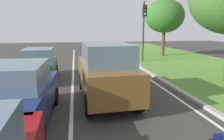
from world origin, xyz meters
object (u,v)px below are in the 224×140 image
object	(u,v)px
car_suv_ahead	(106,71)
traffic_light_near_right	(144,22)
tree_roadside_far	(165,16)
car_sedan_left_lane	(19,94)
car_hatchback_far	(40,64)

from	to	relation	value
car_suv_ahead	traffic_light_near_right	bearing A→B (deg)	60.51
traffic_light_near_right	tree_roadside_far	bearing A→B (deg)	45.31
car_sedan_left_lane	traffic_light_near_right	xyz separation A→B (m)	(7.32, 10.20, 2.42)
car_hatchback_far	traffic_light_near_right	bearing A→B (deg)	30.73
traffic_light_near_right	car_sedan_left_lane	bearing A→B (deg)	-125.66
car_hatchback_far	tree_roadside_far	world-z (taller)	tree_roadside_far
traffic_light_near_right	tree_roadside_far	distance (m)	4.70
car_suv_ahead	traffic_light_near_right	size ratio (longest dim) A/B	0.91
traffic_light_near_right	car_suv_ahead	bearing A→B (deg)	-117.55
car_sedan_left_lane	traffic_light_near_right	distance (m)	12.79
car_hatchback_far	tree_roadside_far	distance (m)	13.93
traffic_light_near_right	tree_roadside_far	world-z (taller)	tree_roadside_far
car_sedan_left_lane	car_hatchback_far	distance (m)	5.40
car_suv_ahead	tree_roadside_far	distance (m)	14.43
car_suv_ahead	car_hatchback_far	distance (m)	4.88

